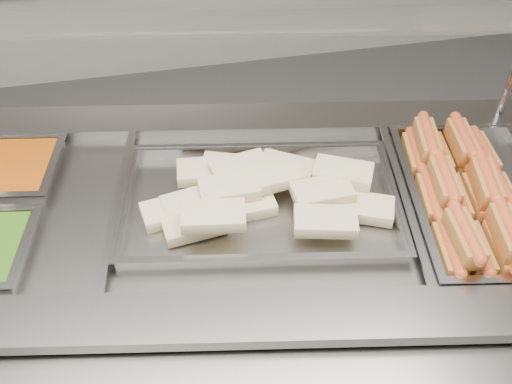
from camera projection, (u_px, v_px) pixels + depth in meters
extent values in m
cube|color=slate|center=(240.00, 305.00, 1.84)|extent=(1.98, 1.10, 0.91)
cube|color=slate|center=(237.00, 319.00, 1.25)|extent=(1.95, 0.47, 0.03)
cube|color=slate|center=(236.00, 120.00, 1.78)|extent=(1.95, 0.47, 0.03)
cube|color=black|center=(237.00, 233.00, 1.60)|extent=(1.76, 0.88, 0.02)
cube|color=slate|center=(404.00, 196.00, 1.52)|extent=(0.12, 0.59, 0.01)
cube|color=slate|center=(118.00, 202.00, 1.50)|extent=(0.12, 0.59, 0.01)
cube|color=silver|center=(232.00, 21.00, 1.38)|extent=(1.74, 0.60, 0.09)
cube|color=#A23209|center=(2.00, 176.00, 1.63)|extent=(0.33, 0.28, 0.09)
cube|color=#995220|center=(449.00, 252.00, 1.40)|extent=(0.08, 0.16, 0.05)
cylinder|color=#CD4024|center=(451.00, 246.00, 1.38)|extent=(0.06, 0.17, 0.03)
cube|color=#995220|center=(430.00, 200.00, 1.53)|extent=(0.09, 0.16, 0.05)
cylinder|color=#CD4024|center=(432.00, 194.00, 1.51)|extent=(0.07, 0.17, 0.03)
cube|color=#995220|center=(415.00, 156.00, 1.66)|extent=(0.09, 0.16, 0.05)
cylinder|color=#CD4024|center=(416.00, 150.00, 1.64)|extent=(0.07, 0.17, 0.03)
cube|color=#995220|center=(475.00, 251.00, 1.40)|extent=(0.08, 0.16, 0.05)
cylinder|color=#CD4024|center=(477.00, 245.00, 1.38)|extent=(0.06, 0.17, 0.03)
cube|color=#995220|center=(454.00, 200.00, 1.53)|extent=(0.08, 0.16, 0.05)
cylinder|color=#CD4024|center=(456.00, 193.00, 1.51)|extent=(0.06, 0.17, 0.03)
cube|color=#995220|center=(437.00, 155.00, 1.66)|extent=(0.08, 0.16, 0.05)
cylinder|color=#CD4024|center=(438.00, 150.00, 1.65)|extent=(0.06, 0.17, 0.03)
cube|color=#995220|center=(501.00, 250.00, 1.40)|extent=(0.08, 0.16, 0.05)
cylinder|color=#CD4024|center=(504.00, 245.00, 1.38)|extent=(0.06, 0.17, 0.03)
cube|color=#995220|center=(478.00, 199.00, 1.53)|extent=(0.08, 0.16, 0.05)
cylinder|color=#CD4024|center=(481.00, 193.00, 1.52)|extent=(0.06, 0.17, 0.03)
cube|color=#995220|center=(459.00, 156.00, 1.66)|extent=(0.08, 0.16, 0.05)
cylinder|color=#CD4024|center=(461.00, 149.00, 1.65)|extent=(0.06, 0.17, 0.03)
cube|color=#995220|center=(502.00, 199.00, 1.53)|extent=(0.08, 0.16, 0.05)
cylinder|color=#CD4024|center=(505.00, 192.00, 1.52)|extent=(0.06, 0.17, 0.03)
cube|color=#995220|center=(481.00, 155.00, 1.66)|extent=(0.07, 0.16, 0.05)
cylinder|color=#CD4024|center=(483.00, 149.00, 1.65)|extent=(0.06, 0.17, 0.03)
cube|color=#995220|center=(464.00, 238.00, 1.36)|extent=(0.07, 0.16, 0.05)
cylinder|color=#CD4024|center=(467.00, 232.00, 1.34)|extent=(0.05, 0.17, 0.03)
cube|color=#995220|center=(444.00, 182.00, 1.50)|extent=(0.08, 0.16, 0.05)
cylinder|color=#CD4024|center=(446.00, 176.00, 1.48)|extent=(0.06, 0.17, 0.03)
cube|color=#995220|center=(427.00, 141.00, 1.63)|extent=(0.09, 0.16, 0.05)
cylinder|color=#CD4024|center=(429.00, 134.00, 1.61)|extent=(0.07, 0.17, 0.03)
cube|color=#995220|center=(507.00, 233.00, 1.37)|extent=(0.09, 0.16, 0.05)
cylinder|color=#CD4024|center=(510.00, 227.00, 1.35)|extent=(0.07, 0.17, 0.03)
cube|color=#995220|center=(486.00, 183.00, 1.50)|extent=(0.09, 0.16, 0.05)
cylinder|color=#CD4024|center=(488.00, 177.00, 1.48)|extent=(0.07, 0.17, 0.03)
cube|color=#995220|center=(462.00, 142.00, 1.62)|extent=(0.08, 0.16, 0.05)
cylinder|color=#CD4024|center=(464.00, 135.00, 1.61)|extent=(0.06, 0.17, 0.03)
cube|color=beige|center=(229.00, 168.00, 1.60)|extent=(0.18, 0.14, 0.03)
cube|color=beige|center=(286.00, 168.00, 1.61)|extent=(0.18, 0.16, 0.03)
cube|color=beige|center=(363.00, 208.00, 1.49)|extent=(0.18, 0.14, 0.03)
cube|color=beige|center=(172.00, 211.00, 1.49)|extent=(0.17, 0.11, 0.03)
cube|color=beige|center=(245.00, 205.00, 1.50)|extent=(0.16, 0.10, 0.03)
cube|color=beige|center=(205.00, 171.00, 1.59)|extent=(0.16, 0.10, 0.03)
cube|color=beige|center=(194.00, 224.00, 1.45)|extent=(0.17, 0.11, 0.03)
cube|color=beige|center=(192.00, 203.00, 1.50)|extent=(0.17, 0.12, 0.03)
cube|color=beige|center=(326.00, 221.00, 1.41)|extent=(0.17, 0.12, 0.03)
cube|color=beige|center=(229.00, 188.00, 1.50)|extent=(0.16, 0.09, 0.03)
cube|color=beige|center=(240.00, 168.00, 1.56)|extent=(0.17, 0.12, 0.03)
cube|color=beige|center=(272.00, 177.00, 1.53)|extent=(0.17, 0.11, 0.03)
cube|color=beige|center=(343.00, 173.00, 1.54)|extent=(0.18, 0.15, 0.03)
cube|color=beige|center=(322.00, 192.00, 1.49)|extent=(0.16, 0.10, 0.03)
cube|color=beige|center=(213.00, 216.00, 1.39)|extent=(0.17, 0.11, 0.03)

